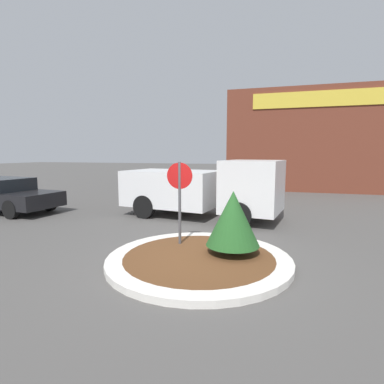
% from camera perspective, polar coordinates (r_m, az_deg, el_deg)
% --- Properties ---
extents(ground_plane, '(120.00, 120.00, 0.00)m').
position_cam_1_polar(ground_plane, '(6.66, 1.30, -13.24)').
color(ground_plane, '#514F4C').
extents(traffic_island, '(3.96, 3.96, 0.14)m').
position_cam_1_polar(traffic_island, '(6.64, 1.30, -12.68)').
color(traffic_island, silver).
rests_on(traffic_island, ground_plane).
extents(stop_sign, '(0.64, 0.07, 2.15)m').
position_cam_1_polar(stop_sign, '(7.21, -2.36, 0.38)').
color(stop_sign, '#4C4C51').
rests_on(stop_sign, ground_plane).
extents(island_shrub, '(1.18, 1.18, 1.40)m').
position_cam_1_polar(island_shrub, '(6.64, 7.80, -4.98)').
color(island_shrub, brown).
rests_on(island_shrub, traffic_island).
extents(utility_truck, '(5.97, 3.02, 2.11)m').
position_cam_1_polar(utility_truck, '(10.90, 2.02, 0.77)').
color(utility_truck, white).
rests_on(utility_truck, ground_plane).
extents(storefront_building, '(10.65, 6.07, 6.26)m').
position_cam_1_polar(storefront_building, '(22.18, 21.81, 8.91)').
color(storefront_building, brown).
rests_on(storefront_building, ground_plane).
extents(parked_sedan_black, '(4.82, 2.35, 1.36)m').
position_cam_1_polar(parked_sedan_black, '(14.21, -32.17, -0.40)').
color(parked_sedan_black, black).
rests_on(parked_sedan_black, ground_plane).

